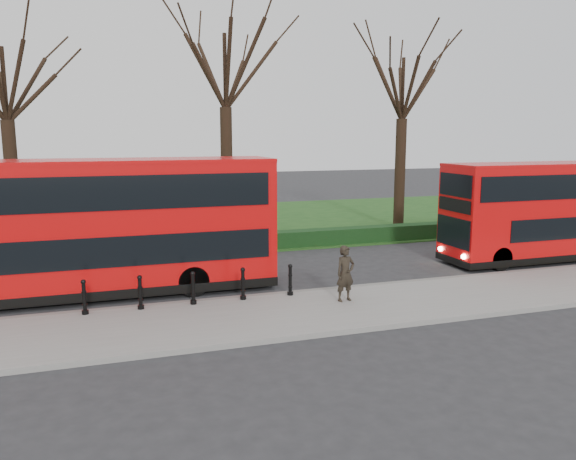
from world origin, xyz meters
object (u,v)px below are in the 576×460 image
object	(u,v)px
bus_lead	(103,228)
pedestrian	(345,273)
bus_rear	(558,211)
bollard_row	(193,288)

from	to	relation	value
bus_lead	pedestrian	bearing A→B (deg)	-26.97
bus_lead	pedestrian	world-z (taller)	bus_lead
bus_lead	bus_rear	size ratio (longest dim) A/B	1.09
bollard_row	pedestrian	size ratio (longest dim) A/B	3.66
bollard_row	pedestrian	xyz separation A→B (m)	(4.65, -1.16, 0.39)
bollard_row	bus_rear	distance (m)	16.39
pedestrian	bollard_row	bearing A→B (deg)	156.28
bus_rear	pedestrian	size ratio (longest dim) A/B	5.90
bollard_row	bus_lead	xyz separation A→B (m)	(-2.59, 2.52, 1.65)
bollard_row	bus_rear	size ratio (longest dim) A/B	0.62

